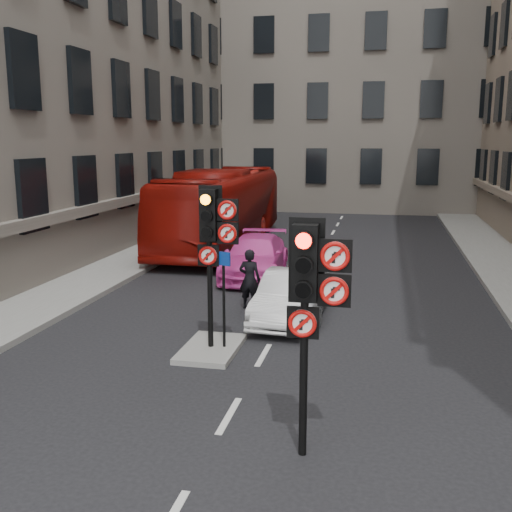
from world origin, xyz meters
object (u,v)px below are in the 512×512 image
at_px(bus_red, 222,208).
at_px(info_sign, 224,286).
at_px(signal_near, 311,288).
at_px(car_silver, 300,289).
at_px(car_white, 289,296).
at_px(motorcyclist, 250,279).
at_px(signal_far, 213,232).
at_px(motorcycle, 302,288).
at_px(car_pink, 255,257).

height_order(bus_red, info_sign, bus_red).
bearing_deg(signal_near, car_silver, 98.95).
distance_m(signal_near, info_sign, 4.80).
bearing_deg(car_silver, info_sign, -107.33).
bearing_deg(car_white, motorcyclist, 149.97).
xyz_separation_m(signal_far, motorcycle, (1.37, 4.30, -2.24)).
bearing_deg(car_silver, motorcycle, 95.27).
bearing_deg(signal_far, motorcyclist, 89.89).
relative_size(signal_far, motorcyclist, 2.12).
bearing_deg(signal_far, car_white, 65.38).
xyz_separation_m(car_silver, info_sign, (-1.20, -3.48, 0.86)).
height_order(car_pink, motorcycle, car_pink).
xyz_separation_m(bus_red, info_sign, (3.60, -13.03, -0.18)).
bearing_deg(bus_red, motorcycle, -61.74).
relative_size(car_white, bus_red, 0.32).
xyz_separation_m(signal_near, bus_red, (-5.99, 17.06, -0.89)).
bearing_deg(car_silver, car_white, -100.31).
distance_m(signal_near, motorcycle, 8.65).
distance_m(car_white, motorcycle, 1.58).
bearing_deg(car_silver, signal_far, -110.24).
height_order(signal_near, motorcyclist, signal_near).
xyz_separation_m(car_white, info_sign, (-1.04, -2.70, 0.88)).
relative_size(car_silver, car_white, 0.99).
xyz_separation_m(car_white, motorcyclist, (-1.24, 0.82, 0.21)).
relative_size(bus_red, motorcyclist, 7.21).
bearing_deg(car_silver, signal_near, -79.30).
height_order(bus_red, motorcyclist, bus_red).
height_order(signal_near, bus_red, signal_near).
bearing_deg(signal_near, car_white, 101.33).
relative_size(signal_near, bus_red, 0.29).
xyz_separation_m(car_pink, motorcycle, (2.06, -3.21, -0.22)).
height_order(signal_far, car_silver, signal_far).
xyz_separation_m(car_silver, car_white, (-0.17, -0.78, -0.02)).
distance_m(signal_far, motorcyclist, 4.01).
relative_size(car_pink, motorcycle, 3.07).
xyz_separation_m(bus_red, motorcyclist, (3.39, -9.51, -0.85)).
relative_size(signal_near, car_white, 0.93).
xyz_separation_m(signal_near, car_white, (-1.35, 6.73, -1.95)).
xyz_separation_m(motorcycle, motorcyclist, (-1.36, -0.74, 0.38)).
height_order(motorcycle, info_sign, info_sign).
relative_size(car_pink, info_sign, 2.21).
bearing_deg(car_pink, info_sign, -85.92).
distance_m(bus_red, motorcycle, 10.04).
bearing_deg(info_sign, motorcyclist, 112.75).
bearing_deg(signal_far, bus_red, 104.54).
height_order(car_pink, motorcyclist, motorcyclist).
height_order(signal_far, bus_red, signal_far).
distance_m(car_white, bus_red, 11.37).
distance_m(motorcyclist, info_sign, 3.59).
height_order(signal_near, car_white, signal_near).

